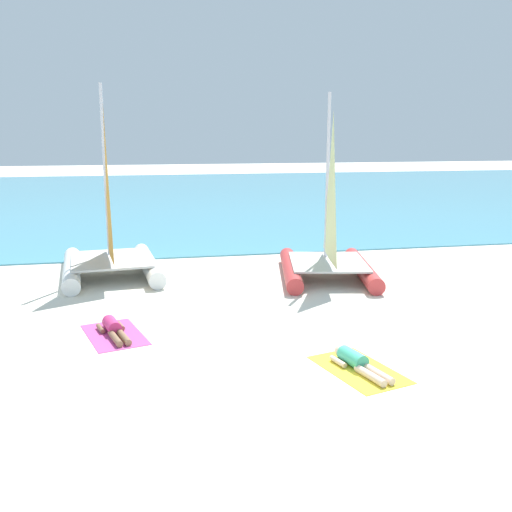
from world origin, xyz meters
name	(u,v)px	position (x,y,z in m)	size (l,w,h in m)	color
ground_plane	(226,257)	(0.00, 10.00, 0.00)	(120.00, 120.00, 0.00)	silver
ocean_water	(183,196)	(0.00, 30.11, 0.03)	(120.00, 40.00, 0.05)	#4C9EB7
sailboat_red	(328,252)	(2.59, 6.49, 0.81)	(3.45, 4.63, 5.46)	#CC3838
sailboat_white	(110,248)	(-3.83, 8.03, 0.86)	(3.23, 4.66, 5.74)	white
towel_left	(115,335)	(-3.53, 2.63, 0.01)	(1.10, 1.90, 0.01)	#D84C99
sunbather_left	(113,328)	(-3.55, 2.70, 0.13)	(0.80, 1.55, 0.30)	#D83372
towel_middle	(359,370)	(1.00, -0.18, 0.01)	(1.10, 1.90, 0.01)	yellow
sunbather_middle	(357,362)	(0.98, -0.12, 0.13)	(0.79, 1.55, 0.30)	#3FB28C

